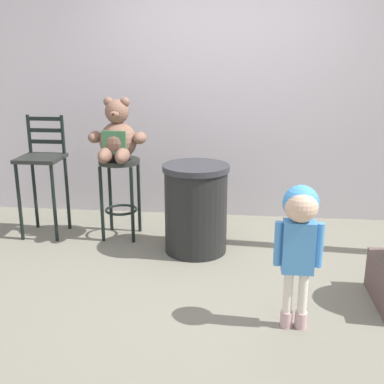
{
  "coord_description": "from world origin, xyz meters",
  "views": [
    {
      "loc": [
        0.19,
        -3.26,
        1.68
      ],
      "look_at": [
        -0.2,
        0.28,
        0.64
      ],
      "focal_mm": 44.31,
      "sensor_mm": 36.0,
      "label": 1
    }
  ],
  "objects_px": {
    "teddy_bear": "(117,137)",
    "trash_bin": "(196,208)",
    "child_walking": "(300,227)",
    "bar_chair_empty": "(42,166)",
    "bar_stool_with_teddy": "(120,182)"
  },
  "relations": [
    {
      "from": "teddy_bear",
      "to": "trash_bin",
      "type": "bearing_deg",
      "value": -18.05
    },
    {
      "from": "child_walking",
      "to": "bar_chair_empty",
      "type": "xyz_separation_m",
      "value": [
        -2.22,
        1.42,
        -0.01
      ]
    },
    {
      "from": "bar_stool_with_teddy",
      "to": "trash_bin",
      "type": "distance_m",
      "value": 0.8
    },
    {
      "from": "teddy_bear",
      "to": "child_walking",
      "type": "distance_m",
      "value": 2.05
    },
    {
      "from": "bar_stool_with_teddy",
      "to": "bar_chair_empty",
      "type": "relative_size",
      "value": 0.67
    },
    {
      "from": "bar_stool_with_teddy",
      "to": "child_walking",
      "type": "bearing_deg",
      "value": -43.78
    },
    {
      "from": "teddy_bear",
      "to": "bar_chair_empty",
      "type": "bearing_deg",
      "value": 177.88
    },
    {
      "from": "trash_bin",
      "to": "bar_stool_with_teddy",
      "type": "bearing_deg",
      "value": 160.04
    },
    {
      "from": "bar_stool_with_teddy",
      "to": "teddy_bear",
      "type": "distance_m",
      "value": 0.43
    },
    {
      "from": "teddy_bear",
      "to": "bar_chair_empty",
      "type": "height_order",
      "value": "teddy_bear"
    },
    {
      "from": "bar_stool_with_teddy",
      "to": "teddy_bear",
      "type": "height_order",
      "value": "teddy_bear"
    },
    {
      "from": "child_walking",
      "to": "bar_chair_empty",
      "type": "bearing_deg",
      "value": -136.23
    },
    {
      "from": "teddy_bear",
      "to": "trash_bin",
      "type": "distance_m",
      "value": 0.96
    },
    {
      "from": "bar_chair_empty",
      "to": "bar_stool_with_teddy",
      "type": "bearing_deg",
      "value": 0.01
    },
    {
      "from": "bar_stool_with_teddy",
      "to": "child_walking",
      "type": "height_order",
      "value": "child_walking"
    }
  ]
}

